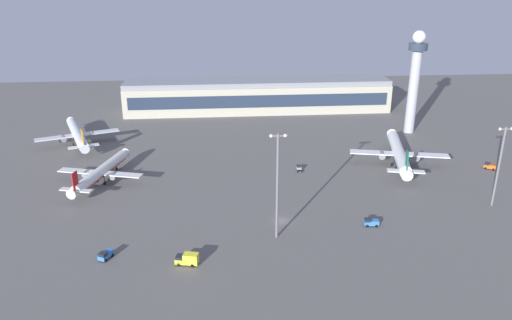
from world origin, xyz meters
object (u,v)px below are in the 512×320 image
(airplane_near_gate, at_px, (101,172))
(maintenance_van, at_px, (106,255))
(airplane_mid_apron, at_px, (399,153))
(apron_light_central, at_px, (500,162))
(cargo_loader, at_px, (490,166))
(apron_light_west, at_px, (277,181))
(catering_truck, at_px, (187,259))
(control_tower, at_px, (415,76))
(baggage_tractor, at_px, (371,222))
(pushback_tug, at_px, (299,168))
(airplane_taxiway_distant, at_px, (78,134))

(airplane_near_gate, relative_size, maintenance_van, 8.34)
(airplane_mid_apron, distance_m, apron_light_central, 41.72)
(airplane_mid_apron, xyz_separation_m, maintenance_van, (-97.00, -58.05, -3.34))
(airplane_near_gate, relative_size, cargo_loader, 8.52)
(airplane_near_gate, bearing_deg, apron_light_west, -21.45)
(maintenance_van, height_order, catering_truck, catering_truck)
(control_tower, distance_m, apron_light_central, 76.69)
(baggage_tractor, xyz_separation_m, pushback_tug, (-13.50, 43.67, -0.11))
(airplane_mid_apron, height_order, airplane_taxiway_distant, airplane_mid_apron)
(airplane_taxiway_distant, height_order, catering_truck, airplane_taxiway_distant)
(apron_light_central, bearing_deg, cargo_loader, 62.46)
(control_tower, bearing_deg, cargo_loader, -74.69)
(airplane_near_gate, bearing_deg, cargo_loader, 16.21)
(airplane_near_gate, distance_m, baggage_tractor, 91.95)
(maintenance_van, distance_m, apron_light_west, 47.70)
(cargo_loader, bearing_deg, baggage_tractor, 161.67)
(pushback_tug, bearing_deg, airplane_near_gate, -178.76)
(airplane_mid_apron, relative_size, apron_light_west, 1.55)
(airplane_taxiway_distant, xyz_separation_m, pushback_tug, (87.96, -37.73, -3.17))
(baggage_tractor, relative_size, maintenance_van, 0.95)
(apron_light_central, xyz_separation_m, apron_light_west, (-69.35, -13.90, 2.21))
(airplane_mid_apron, xyz_separation_m, apron_light_west, (-52.53, -50.73, 12.27))
(baggage_tractor, distance_m, apron_light_west, 32.04)
(control_tower, xyz_separation_m, pushback_tug, (-57.54, -42.09, -24.72))
(control_tower, relative_size, apron_light_central, 1.77)
(maintenance_van, bearing_deg, catering_truck, -165.02)
(airplane_taxiway_distant, height_order, baggage_tractor, airplane_taxiway_distant)
(airplane_near_gate, xyz_separation_m, airplane_mid_apron, (108.14, 7.91, 0.75))
(airplane_near_gate, xyz_separation_m, apron_light_central, (124.97, -28.92, 10.81))
(cargo_loader, xyz_separation_m, apron_light_west, (-84.52, -42.99, 15.62))
(airplane_mid_apron, xyz_separation_m, cargo_loader, (31.99, -7.75, -3.34))
(pushback_tug, distance_m, apron_light_west, 52.14)
(airplane_near_gate, bearing_deg, airplane_taxiway_distant, 129.25)
(baggage_tractor, relative_size, cargo_loader, 0.97)
(airplane_taxiway_distant, bearing_deg, apron_light_west, -70.29)
(airplane_taxiway_distant, height_order, pushback_tug, airplane_taxiway_distant)
(airplane_near_gate, xyz_separation_m, maintenance_van, (11.14, -50.14, -2.59))
(baggage_tractor, height_order, apron_light_west, apron_light_west)
(pushback_tug, bearing_deg, maintenance_van, -139.57)
(apron_light_west, bearing_deg, airplane_taxiway_distant, 130.83)
(baggage_tractor, distance_m, cargo_loader, 68.93)
(maintenance_van, bearing_deg, airplane_taxiway_distant, -45.65)
(airplane_near_gate, height_order, cargo_loader, airplane_near_gate)
(airplane_mid_apron, relative_size, baggage_tractor, 10.65)
(airplane_near_gate, bearing_deg, maintenance_van, -61.33)
(control_tower, xyz_separation_m, airplane_near_gate, (-127.34, -46.91, -22.01))
(airplane_mid_apron, height_order, apron_light_west, apron_light_west)
(airplane_taxiway_distant, distance_m, pushback_tug, 95.76)
(control_tower, xyz_separation_m, catering_truck, (-95.43, -101.41, -24.20))
(airplane_mid_apron, distance_m, baggage_tractor, 53.05)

